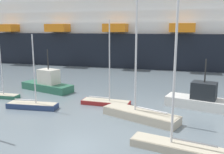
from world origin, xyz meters
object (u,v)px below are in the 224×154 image
object	(u,v)px
sailboat_3	(32,105)
fishing_boat_0	(48,83)
sailboat_5	(106,101)
sailboat_0	(179,144)
sailboat_4	(140,113)
sailboat_2	(1,95)
fishing_boat_1	(201,99)
cruise_ship	(125,32)

from	to	relation	value
sailboat_3	fishing_boat_0	world-z (taller)	sailboat_3
sailboat_5	fishing_boat_0	world-z (taller)	sailboat_5
fishing_boat_0	sailboat_0	bearing A→B (deg)	-20.45
sailboat_4	sailboat_3	bearing A→B (deg)	20.56
sailboat_0	sailboat_2	xyz separation A→B (m)	(-21.24, 7.31, -0.21)
sailboat_2	fishing_boat_1	xyz separation A→B (m)	(22.91, 3.18, 0.61)
sailboat_5	sailboat_3	bearing A→B (deg)	-154.09
cruise_ship	sailboat_2	bearing A→B (deg)	-101.67
sailboat_3	cruise_ship	world-z (taller)	cruise_ship
sailboat_5	fishing_boat_1	world-z (taller)	sailboat_5
sailboat_3	cruise_ship	distance (m)	38.34
sailboat_2	sailboat_5	distance (m)	13.09
sailboat_2	fishing_boat_1	bearing A→B (deg)	2.89
sailboat_2	cruise_ship	distance (m)	36.55
sailboat_0	cruise_ship	size ratio (longest dim) A/B	0.09
sailboat_0	fishing_boat_0	distance (m)	21.49
fishing_boat_0	fishing_boat_1	size ratio (longest dim) A/B	1.09
sailboat_0	fishing_boat_0	bearing A→B (deg)	-25.34
sailboat_4	sailboat_5	distance (m)	5.55
sailboat_4	cruise_ship	xyz separation A→B (m)	(-11.49, 37.37, 6.85)
sailboat_0	sailboat_5	world-z (taller)	sailboat_0
sailboat_4	fishing_boat_1	size ratio (longest dim) A/B	1.71
sailboat_3	fishing_boat_1	distance (m)	17.68
sailboat_0	cruise_ship	world-z (taller)	cruise_ship
sailboat_2	fishing_boat_0	xyz separation A→B (m)	(3.48, 4.80, 0.64)
sailboat_0	sailboat_3	size ratio (longest dim) A/B	1.53
sailboat_4	cruise_ship	bearing A→B (deg)	-53.94
fishing_boat_1	sailboat_5	bearing A→B (deg)	-156.86
fishing_boat_1	cruise_ship	bearing A→B (deg)	129.72
sailboat_2	fishing_boat_0	bearing A→B (deg)	48.98
sailboat_0	sailboat_4	size ratio (longest dim) A/B	0.96
fishing_boat_1	fishing_boat_0	bearing A→B (deg)	-172.73
sailboat_4	fishing_boat_0	size ratio (longest dim) A/B	1.56
sailboat_5	cruise_ship	bearing A→B (deg)	100.17
fishing_boat_0	sailboat_4	bearing A→B (deg)	-12.08
sailboat_2	fishing_boat_0	distance (m)	5.96
sailboat_0	cruise_ship	distance (m)	45.80
sailboat_3	sailboat_4	distance (m)	11.41
sailboat_0	fishing_boat_1	size ratio (longest dim) A/B	1.64
sailboat_2	cruise_ship	xyz separation A→B (m)	(6.03, 35.35, 7.08)
sailboat_0	fishing_boat_1	xyz separation A→B (m)	(1.67, 10.48, 0.39)
sailboat_2	sailboat_3	distance (m)	6.55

